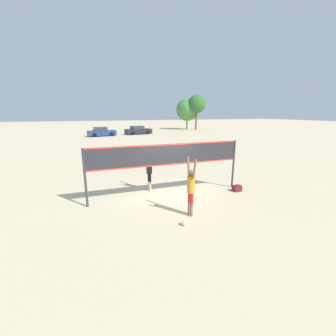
% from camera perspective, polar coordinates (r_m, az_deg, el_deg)
% --- Properties ---
extents(ground_plane, '(200.00, 200.00, 0.00)m').
position_cam_1_polar(ground_plane, '(10.48, -0.00, -7.06)').
color(ground_plane, beige).
extents(volleyball_net, '(7.14, 0.10, 2.41)m').
position_cam_1_polar(volleyball_net, '(9.98, -0.00, 2.51)').
color(volleyball_net, '#38383D').
rests_on(volleyball_net, ground_plane).
extents(player_spiker, '(0.28, 0.71, 2.20)m').
position_cam_1_polar(player_spiker, '(8.24, 5.84, -4.51)').
color(player_spiker, '#8C664C').
rests_on(player_spiker, ground_plane).
extents(player_blocker, '(0.28, 0.71, 2.14)m').
position_cam_1_polar(player_blocker, '(10.90, -4.79, -0.06)').
color(player_blocker, beige).
rests_on(player_blocker, ground_plane).
extents(volleyball, '(0.21, 0.21, 0.21)m').
position_cam_1_polar(volleyball, '(7.89, 4.23, -13.67)').
color(volleyball, silver).
rests_on(volleyball, ground_plane).
extents(gear_bag, '(0.40, 0.29, 0.29)m').
position_cam_1_polar(gear_bag, '(11.53, 17.12, -4.95)').
color(gear_bag, maroon).
rests_on(gear_bag, ground_plane).
extents(parked_car_near, '(4.84, 2.66, 1.44)m').
position_cam_1_polar(parked_car_near, '(40.39, -7.58, 9.42)').
color(parked_car_near, '#232328').
rests_on(parked_car_near, ground_plane).
extents(parked_car_mid, '(4.57, 2.47, 1.46)m').
position_cam_1_polar(parked_car_mid, '(38.26, -16.54, 8.74)').
color(parked_car_mid, navy).
rests_on(parked_car_mid, ground_plane).
extents(tree_left_cluster, '(4.89, 4.89, 6.77)m').
position_cam_1_polar(tree_left_cluster, '(51.73, 4.88, 14.53)').
color(tree_left_cluster, brown).
rests_on(tree_left_cluster, ground_plane).
extents(tree_right_cluster, '(3.89, 3.89, 7.44)m').
position_cam_1_polar(tree_right_cluster, '(50.73, 7.27, 15.77)').
color(tree_right_cluster, brown).
rests_on(tree_right_cluster, ground_plane).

